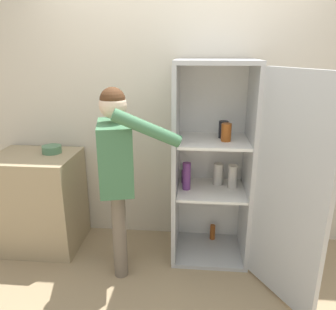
# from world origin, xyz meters

# --- Properties ---
(ground_plane) EXTENTS (12.00, 12.00, 0.00)m
(ground_plane) POSITION_xyz_m (0.00, 0.00, 0.00)
(ground_plane) COLOR tan
(wall_back) EXTENTS (7.00, 0.06, 2.55)m
(wall_back) POSITION_xyz_m (0.00, 0.98, 1.27)
(wall_back) COLOR beige
(wall_back) RESTS_ON ground_plane
(refrigerator) EXTENTS (1.03, 1.14, 1.75)m
(refrigerator) POSITION_xyz_m (0.44, 0.56, 0.87)
(refrigerator) COLOR #B7BABC
(refrigerator) RESTS_ON ground_plane
(person) EXTENTS (0.71, 0.58, 1.56)m
(person) POSITION_xyz_m (-0.44, 0.33, 0.97)
(person) COLOR #726656
(person) RESTS_ON ground_plane
(counter) EXTENTS (0.75, 0.59, 0.91)m
(counter) POSITION_xyz_m (-1.29, 0.63, 0.46)
(counter) COLOR tan
(counter) RESTS_ON ground_plane
(bowl) EXTENTS (0.17, 0.17, 0.07)m
(bowl) POSITION_xyz_m (-1.15, 0.72, 0.94)
(bowl) COLOR #517F5B
(bowl) RESTS_ON counter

